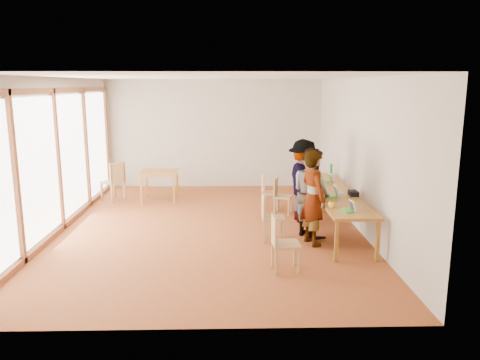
# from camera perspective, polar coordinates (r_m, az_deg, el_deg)

# --- Properties ---
(ground) EXTENTS (8.00, 8.00, 0.00)m
(ground) POSITION_cam_1_polar(r_m,az_deg,el_deg) (9.57, -3.79, -5.86)
(ground) COLOR brown
(ground) RESTS_ON ground
(wall_back) EXTENTS (6.00, 0.10, 3.00)m
(wall_back) POSITION_cam_1_polar(r_m,az_deg,el_deg) (13.20, -3.17, 5.64)
(wall_back) COLOR beige
(wall_back) RESTS_ON ground
(wall_front) EXTENTS (6.00, 0.10, 3.00)m
(wall_front) POSITION_cam_1_polar(r_m,az_deg,el_deg) (5.31, -5.75, -3.37)
(wall_front) COLOR beige
(wall_front) RESTS_ON ground
(wall_right) EXTENTS (0.10, 8.00, 3.00)m
(wall_right) POSITION_cam_1_polar(r_m,az_deg,el_deg) (9.58, 14.35, 3.03)
(wall_right) COLOR beige
(wall_right) RESTS_ON ground
(window_wall) EXTENTS (0.10, 8.00, 3.00)m
(window_wall) POSITION_cam_1_polar(r_m,az_deg,el_deg) (9.82, -21.47, 2.79)
(window_wall) COLOR white
(window_wall) RESTS_ON ground
(ceiling) EXTENTS (6.00, 8.00, 0.04)m
(ceiling) POSITION_cam_1_polar(r_m,az_deg,el_deg) (9.13, -4.05, 12.53)
(ceiling) COLOR white
(ceiling) RESTS_ON wall_back
(communal_table) EXTENTS (0.80, 4.00, 0.75)m
(communal_table) POSITION_cam_1_polar(r_m,az_deg,el_deg) (9.65, 11.17, -1.58)
(communal_table) COLOR #A56F24
(communal_table) RESTS_ON ground
(side_table) EXTENTS (0.90, 0.90, 0.75)m
(side_table) POSITION_cam_1_polar(r_m,az_deg,el_deg) (11.73, -9.79, 0.63)
(side_table) COLOR #A56F24
(side_table) RESTS_ON ground
(chair_near) EXTENTS (0.44, 0.44, 0.48)m
(chair_near) POSITION_cam_1_polar(r_m,az_deg,el_deg) (7.32, 4.91, -6.93)
(chair_near) COLOR tan
(chair_near) RESTS_ON ground
(chair_mid) EXTENTS (0.42, 0.42, 0.47)m
(chair_mid) POSITION_cam_1_polar(r_m,az_deg,el_deg) (8.71, 3.48, -3.91)
(chair_mid) COLOR tan
(chair_mid) RESTS_ON ground
(chair_far) EXTENTS (0.39, 0.39, 0.43)m
(chair_far) POSITION_cam_1_polar(r_m,az_deg,el_deg) (10.87, 3.27, -1.03)
(chair_far) COLOR tan
(chair_far) RESTS_ON ground
(chair_empty) EXTENTS (0.47, 0.47, 0.43)m
(chair_empty) POSITION_cam_1_polar(r_m,az_deg,el_deg) (10.56, 4.80, -1.42)
(chair_empty) COLOR tan
(chair_empty) RESTS_ON ground
(chair_spare) EXTENTS (0.64, 0.64, 0.52)m
(chair_spare) POSITION_cam_1_polar(r_m,az_deg,el_deg) (12.00, -14.97, 0.33)
(chair_spare) COLOR tan
(chair_spare) RESTS_ON ground
(person_near) EXTENTS (0.61, 0.74, 1.73)m
(person_near) POSITION_cam_1_polar(r_m,az_deg,el_deg) (8.50, 8.89, -2.15)
(person_near) COLOR gray
(person_near) RESTS_ON ground
(person_mid) EXTENTS (0.93, 1.02, 1.71)m
(person_mid) POSITION_cam_1_polar(r_m,az_deg,el_deg) (8.97, 8.69, -1.50)
(person_mid) COLOR gray
(person_mid) RESTS_ON ground
(person_far) EXTENTS (0.80, 1.21, 1.75)m
(person_far) POSITION_cam_1_polar(r_m,az_deg,el_deg) (9.91, 7.69, -0.09)
(person_far) COLOR gray
(person_far) RESTS_ON ground
(laptop_near) EXTENTS (0.21, 0.24, 0.19)m
(laptop_near) POSITION_cam_1_polar(r_m,az_deg,el_deg) (8.18, 13.26, -3.35)
(laptop_near) COLOR green
(laptop_near) RESTS_ON communal_table
(laptop_mid) EXTENTS (0.23, 0.27, 0.22)m
(laptop_mid) POSITION_cam_1_polar(r_m,az_deg,el_deg) (9.14, 11.37, -1.62)
(laptop_mid) COLOR green
(laptop_mid) RESTS_ON communal_table
(laptop_far) EXTENTS (0.20, 0.22, 0.18)m
(laptop_far) POSITION_cam_1_polar(r_m,az_deg,el_deg) (10.56, 10.84, 0.10)
(laptop_far) COLOR green
(laptop_far) RESTS_ON communal_table
(yellow_mug) EXTENTS (0.18, 0.18, 0.11)m
(yellow_mug) POSITION_cam_1_polar(r_m,az_deg,el_deg) (8.33, 11.16, -2.96)
(yellow_mug) COLOR yellow
(yellow_mug) RESTS_ON communal_table
(green_bottle) EXTENTS (0.07, 0.07, 0.28)m
(green_bottle) POSITION_cam_1_polar(r_m,az_deg,el_deg) (11.22, 11.06, 1.24)
(green_bottle) COLOR #217D3F
(green_bottle) RESTS_ON communal_table
(clear_glass) EXTENTS (0.07, 0.07, 0.09)m
(clear_glass) POSITION_cam_1_polar(r_m,az_deg,el_deg) (9.16, 12.27, -1.74)
(clear_glass) COLOR silver
(clear_glass) RESTS_ON communal_table
(condiment_cup) EXTENTS (0.08, 0.08, 0.06)m
(condiment_cup) POSITION_cam_1_polar(r_m,az_deg,el_deg) (11.20, 8.82, 0.72)
(condiment_cup) COLOR white
(condiment_cup) RESTS_ON communal_table
(pink_phone) EXTENTS (0.05, 0.10, 0.01)m
(pink_phone) POSITION_cam_1_polar(r_m,az_deg,el_deg) (10.63, 8.51, 0.03)
(pink_phone) COLOR #CA326D
(pink_phone) RESTS_ON communal_table
(black_pouch) EXTENTS (0.16, 0.26, 0.09)m
(black_pouch) POSITION_cam_1_polar(r_m,az_deg,el_deg) (9.32, 13.66, -1.58)
(black_pouch) COLOR black
(black_pouch) RESTS_ON communal_table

